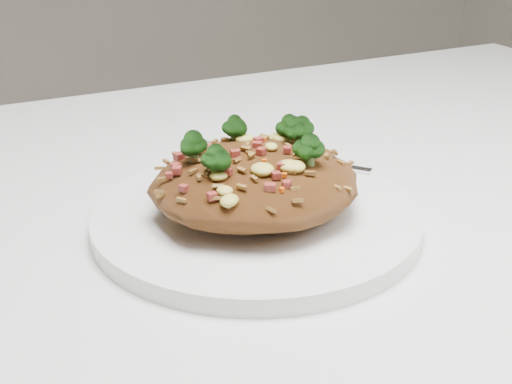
# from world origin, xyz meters

# --- Properties ---
(dining_table) EXTENTS (1.20, 0.80, 0.75)m
(dining_table) POSITION_xyz_m (0.00, 0.00, 0.66)
(dining_table) COLOR silver
(dining_table) RESTS_ON ground
(plate) EXTENTS (0.25, 0.25, 0.01)m
(plate) POSITION_xyz_m (-0.02, -0.01, 0.76)
(plate) COLOR white
(plate) RESTS_ON dining_table
(fried_rice) EXTENTS (0.16, 0.14, 0.07)m
(fried_rice) POSITION_xyz_m (-0.02, -0.01, 0.79)
(fried_rice) COLOR brown
(fried_rice) RESTS_ON plate
(fork) EXTENTS (0.12, 0.13, 0.00)m
(fork) POSITION_xyz_m (0.05, 0.07, 0.77)
(fork) COLOR silver
(fork) RESTS_ON plate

